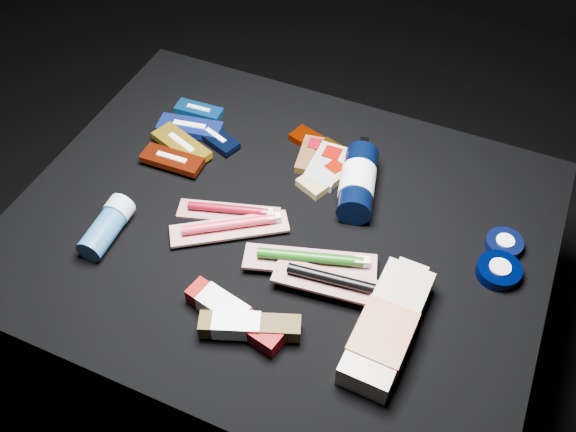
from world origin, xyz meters
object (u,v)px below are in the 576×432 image
at_px(bodywash_bottle, 386,329).
at_px(toothpaste_carton_red, 231,314).
at_px(deodorant_stick, 107,226).
at_px(lotion_bottle, 358,182).

xyz_separation_m(bodywash_bottle, toothpaste_carton_red, (-0.24, -0.07, -0.01)).
height_order(deodorant_stick, toothpaste_carton_red, deodorant_stick).
height_order(bodywash_bottle, deodorant_stick, same).
distance_m(bodywash_bottle, deodorant_stick, 0.53).
bearing_deg(deodorant_stick, lotion_bottle, 33.28).
bearing_deg(lotion_bottle, toothpaste_carton_red, -118.60).
relative_size(lotion_bottle, deodorant_stick, 1.69).
height_order(lotion_bottle, deodorant_stick, lotion_bottle).
bearing_deg(deodorant_stick, bodywash_bottle, -2.94).
height_order(lotion_bottle, bodywash_bottle, lotion_bottle).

